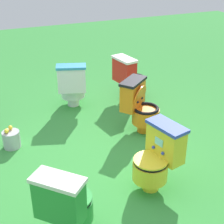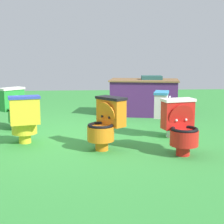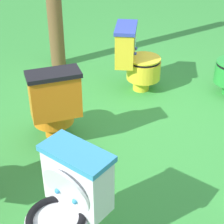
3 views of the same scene
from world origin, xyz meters
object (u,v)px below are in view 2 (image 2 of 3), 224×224
at_px(toilet_green, 16,108).
at_px(toilet_white, 168,114).
at_px(vendor_table, 144,97).
at_px(toilet_red, 181,126).
at_px(toilet_yellow, 25,119).
at_px(toilet_orange, 106,123).
at_px(lemon_bucket, 111,118).

relative_size(toilet_green, toilet_white, 1.00).
bearing_deg(vendor_table, toilet_red, -90.20).
height_order(toilet_yellow, toilet_orange, same).
distance_m(toilet_yellow, toilet_white, 2.21).
bearing_deg(vendor_table, lemon_bucket, -129.25).
bearing_deg(vendor_table, toilet_orange, -110.40).
relative_size(toilet_white, toilet_orange, 1.00).
bearing_deg(toilet_red, toilet_orange, -28.58).
bearing_deg(vendor_table, toilet_white, -88.88).
distance_m(toilet_red, vendor_table, 2.95).
relative_size(toilet_yellow, lemon_bucket, 2.63).
height_order(toilet_white, vendor_table, vendor_table).
distance_m(vendor_table, lemon_bucket, 1.27).
xyz_separation_m(toilet_green, lemon_bucket, (1.71, 0.28, -0.25)).
bearing_deg(toilet_orange, toilet_yellow, 33.07).
bearing_deg(toilet_green, toilet_orange, 91.44).
relative_size(toilet_green, toilet_orange, 1.00).
distance_m(toilet_green, lemon_bucket, 1.75).
height_order(toilet_green, lemon_bucket, toilet_green).
bearing_deg(toilet_yellow, toilet_white, -7.25).
bearing_deg(toilet_white, toilet_orange, -41.10).
distance_m(toilet_green, toilet_orange, 2.07).
distance_m(toilet_yellow, vendor_table, 3.15).
xyz_separation_m(toilet_orange, toilet_red, (0.98, -0.29, 0.00)).
bearing_deg(toilet_orange, toilet_green, 6.85).
bearing_deg(toilet_yellow, toilet_red, -31.64).
distance_m(toilet_green, toilet_white, 2.65).
bearing_deg(toilet_green, toilet_yellow, 62.52).
bearing_deg(toilet_red, vendor_table, -102.22).
bearing_deg(vendor_table, toilet_yellow, -133.08).
relative_size(toilet_yellow, toilet_orange, 1.00).
bearing_deg(toilet_green, vendor_table, 161.23).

